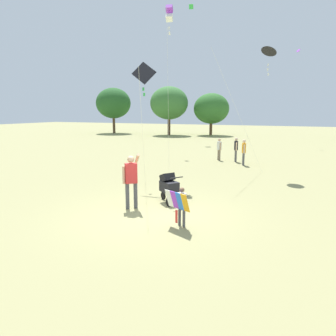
{
  "coord_description": "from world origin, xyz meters",
  "views": [
    {
      "loc": [
        4.05,
        -8.1,
        3.1
      ],
      "look_at": [
        0.18,
        0.82,
        1.3
      ],
      "focal_mm": 33.15,
      "sensor_mm": 36.0,
      "label": 1
    }
  ],
  "objects_px": {
    "kite_adult_black": "(144,76)",
    "person_sitting_far": "(244,150)",
    "kite_green_novelty": "(169,15)",
    "person_adult_flyer": "(131,177)",
    "stroller": "(169,185)",
    "person_couple_left": "(219,147)",
    "kite_orange_delta": "(268,52)",
    "person_red_shirt": "(236,148)",
    "child_with_butterfly_kite": "(181,203)"
  },
  "relations": [
    {
      "from": "stroller",
      "to": "kite_green_novelty",
      "type": "bearing_deg",
      "value": 113.1
    },
    {
      "from": "stroller",
      "to": "person_couple_left",
      "type": "distance_m",
      "value": 9.74
    },
    {
      "from": "person_adult_flyer",
      "to": "kite_green_novelty",
      "type": "relative_size",
      "value": 0.23
    },
    {
      "from": "kite_orange_delta",
      "to": "person_red_shirt",
      "type": "distance_m",
      "value": 5.98
    },
    {
      "from": "kite_orange_delta",
      "to": "kite_adult_black",
      "type": "bearing_deg",
      "value": -134.17
    },
    {
      "from": "kite_adult_black",
      "to": "kite_orange_delta",
      "type": "height_order",
      "value": "kite_orange_delta"
    },
    {
      "from": "person_adult_flyer",
      "to": "person_sitting_far",
      "type": "height_order",
      "value": "person_adult_flyer"
    },
    {
      "from": "kite_adult_black",
      "to": "person_red_shirt",
      "type": "height_order",
      "value": "kite_adult_black"
    },
    {
      "from": "stroller",
      "to": "person_sitting_far",
      "type": "xyz_separation_m",
      "value": [
        1.03,
        8.47,
        0.27
      ]
    },
    {
      "from": "kite_orange_delta",
      "to": "person_couple_left",
      "type": "height_order",
      "value": "kite_orange_delta"
    },
    {
      "from": "person_couple_left",
      "to": "kite_green_novelty",
      "type": "bearing_deg",
      "value": -99.92
    },
    {
      "from": "kite_green_novelty",
      "to": "person_couple_left",
      "type": "bearing_deg",
      "value": 80.08
    },
    {
      "from": "person_adult_flyer",
      "to": "kite_adult_black",
      "type": "relative_size",
      "value": 0.35
    },
    {
      "from": "stroller",
      "to": "kite_green_novelty",
      "type": "xyz_separation_m",
      "value": [
        -1.72,
        4.02,
        6.65
      ]
    },
    {
      "from": "person_sitting_far",
      "to": "child_with_butterfly_kite",
      "type": "bearing_deg",
      "value": -89.13
    },
    {
      "from": "kite_green_novelty",
      "to": "person_sitting_far",
      "type": "xyz_separation_m",
      "value": [
        2.74,
        4.44,
        -6.38
      ]
    },
    {
      "from": "kite_green_novelty",
      "to": "person_red_shirt",
      "type": "xyz_separation_m",
      "value": [
        2.09,
        5.49,
        -6.38
      ]
    },
    {
      "from": "person_sitting_far",
      "to": "stroller",
      "type": "bearing_deg",
      "value": -96.91
    },
    {
      "from": "kite_orange_delta",
      "to": "person_sitting_far",
      "type": "xyz_separation_m",
      "value": [
        -1.24,
        1.71,
        -4.96
      ]
    },
    {
      "from": "kite_green_novelty",
      "to": "person_couple_left",
      "type": "distance_m",
      "value": 8.65
    },
    {
      "from": "person_adult_flyer",
      "to": "kite_adult_black",
      "type": "bearing_deg",
      "value": 110.58
    },
    {
      "from": "child_with_butterfly_kite",
      "to": "person_red_shirt",
      "type": "distance_m",
      "value": 11.48
    },
    {
      "from": "kite_adult_black",
      "to": "person_sitting_far",
      "type": "bearing_deg",
      "value": 63.27
    },
    {
      "from": "child_with_butterfly_kite",
      "to": "kite_adult_black",
      "type": "distance_m",
      "value": 6.57
    },
    {
      "from": "person_red_shirt",
      "to": "person_sitting_far",
      "type": "height_order",
      "value": "person_red_shirt"
    },
    {
      "from": "person_red_shirt",
      "to": "kite_green_novelty",
      "type": "bearing_deg",
      "value": -110.84
    },
    {
      "from": "person_adult_flyer",
      "to": "kite_green_novelty",
      "type": "height_order",
      "value": "kite_green_novelty"
    },
    {
      "from": "kite_green_novelty",
      "to": "person_adult_flyer",
      "type": "bearing_deg",
      "value": -80.27
    },
    {
      "from": "kite_adult_black",
      "to": "person_sitting_far",
      "type": "xyz_separation_m",
      "value": [
        3.12,
        6.2,
        -3.62
      ]
    },
    {
      "from": "kite_green_novelty",
      "to": "person_couple_left",
      "type": "relative_size",
      "value": 5.54
    },
    {
      "from": "person_adult_flyer",
      "to": "person_sitting_far",
      "type": "distance_m",
      "value": 9.73
    },
    {
      "from": "person_adult_flyer",
      "to": "person_red_shirt",
      "type": "relative_size",
      "value": 1.2
    },
    {
      "from": "stroller",
      "to": "person_red_shirt",
      "type": "bearing_deg",
      "value": 87.75
    },
    {
      "from": "child_with_butterfly_kite",
      "to": "kite_green_novelty",
      "type": "height_order",
      "value": "kite_green_novelty"
    },
    {
      "from": "kite_adult_black",
      "to": "kite_green_novelty",
      "type": "relative_size",
      "value": 0.67
    },
    {
      "from": "person_sitting_far",
      "to": "kite_adult_black",
      "type": "bearing_deg",
      "value": -116.73
    },
    {
      "from": "kite_orange_delta",
      "to": "kite_green_novelty",
      "type": "distance_m",
      "value": 5.04
    },
    {
      "from": "person_red_shirt",
      "to": "person_sitting_far",
      "type": "distance_m",
      "value": 1.23
    },
    {
      "from": "kite_green_novelty",
      "to": "person_sitting_far",
      "type": "bearing_deg",
      "value": 58.34
    },
    {
      "from": "person_adult_flyer",
      "to": "child_with_butterfly_kite",
      "type": "bearing_deg",
      "value": -23.0
    },
    {
      "from": "kite_adult_black",
      "to": "kite_green_novelty",
      "type": "bearing_deg",
      "value": 77.72
    },
    {
      "from": "child_with_butterfly_kite",
      "to": "kite_green_novelty",
      "type": "bearing_deg",
      "value": 115.92
    },
    {
      "from": "person_adult_flyer",
      "to": "person_sitting_far",
      "type": "xyz_separation_m",
      "value": [
        1.87,
        9.55,
        -0.16
      ]
    },
    {
      "from": "kite_adult_black",
      "to": "child_with_butterfly_kite",
      "type": "bearing_deg",
      "value": -52.06
    },
    {
      "from": "person_sitting_far",
      "to": "kite_orange_delta",
      "type": "bearing_deg",
      "value": -53.93
    },
    {
      "from": "kite_orange_delta",
      "to": "person_adult_flyer",
      "type": "bearing_deg",
      "value": -111.61
    },
    {
      "from": "person_red_shirt",
      "to": "person_couple_left",
      "type": "height_order",
      "value": "person_red_shirt"
    },
    {
      "from": "person_red_shirt",
      "to": "person_sitting_far",
      "type": "bearing_deg",
      "value": -57.97
    },
    {
      "from": "person_couple_left",
      "to": "kite_orange_delta",
      "type": "bearing_deg",
      "value": -44.61
    },
    {
      "from": "stroller",
      "to": "person_red_shirt",
      "type": "xyz_separation_m",
      "value": [
        0.37,
        9.51,
        0.27
      ]
    }
  ]
}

